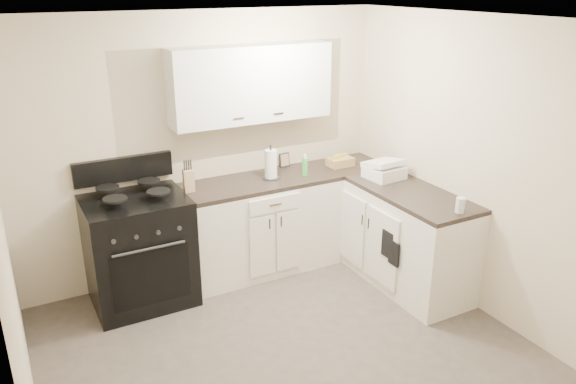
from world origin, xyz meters
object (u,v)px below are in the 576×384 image
knife_block (189,181)px  stove (139,253)px  paper_towel (271,164)px  countertop_grill (384,172)px  wicker_basket (340,162)px

knife_block → stove: bearing=-168.5°
paper_towel → countertop_grill: bearing=-28.1°
knife_block → countertop_grill: 1.86m
paper_towel → knife_block: bearing=177.7°
countertop_grill → stove: bearing=163.4°
stove → knife_block: 0.78m
paper_towel → countertop_grill: 1.10m
paper_towel → wicker_basket: bearing=0.3°
countertop_grill → knife_block: bearing=158.3°
paper_towel → wicker_basket: (0.80, 0.00, -0.10)m
knife_block → countertop_grill: size_ratio=0.63×
wicker_basket → countertop_grill: size_ratio=0.79×
wicker_basket → countertop_grill: countertop_grill is taller
wicker_basket → countertop_grill: 0.55m
paper_towel → wicker_basket: size_ratio=1.09×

